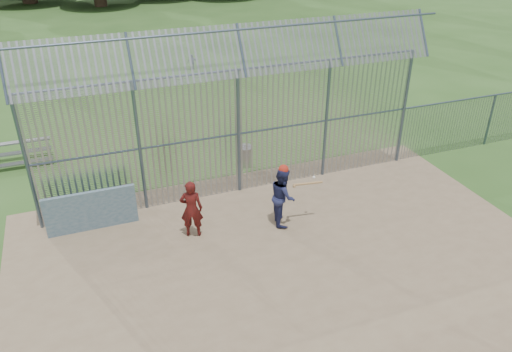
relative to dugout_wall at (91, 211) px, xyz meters
name	(u,v)px	position (x,y,z in m)	size (l,w,h in m)	color
ground	(282,252)	(4.60, -2.90, -0.62)	(120.00, 120.00, 0.00)	#2D511E
dirt_infield	(290,263)	(4.60, -3.40, -0.61)	(14.00, 10.00, 0.02)	#756047
dugout_wall	(91,211)	(0.00, 0.00, 0.00)	(2.50, 0.12, 1.20)	#38566B
batter	(283,196)	(5.16, -1.58, 0.27)	(0.85, 0.66, 1.75)	#21254E
onlooker	(191,209)	(2.57, -1.28, 0.25)	(0.62, 0.41, 1.70)	maroon
bg_kid_seated	(192,62)	(6.48, 14.14, -0.19)	(0.50, 0.21, 0.86)	slate
batting_gear	(288,172)	(5.28, -1.61, 1.03)	(1.26, 0.39, 0.69)	#AE2517
trash_can	(245,156)	(5.35, 2.17, -0.24)	(0.56, 0.56, 0.82)	#989CA1
bleacher	(6,155)	(-2.51, 5.11, -0.21)	(3.00, 0.95, 0.72)	slate
backstop_fence	(294,116)	(6.41, 0.53, 1.74)	(20.09, 0.81, 5.30)	#47566B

